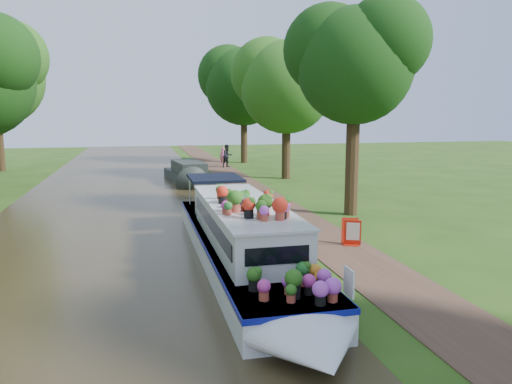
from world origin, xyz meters
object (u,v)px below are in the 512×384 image
object	(u,v)px
second_boat	(189,174)
sandwich_board	(351,233)
plant_boat	(243,239)
pedestrian_dark	(227,156)
pedestrian_pink	(223,156)

from	to	relation	value
second_boat	sandwich_board	size ratio (longest dim) A/B	8.04
plant_boat	sandwich_board	world-z (taller)	plant_boat
sandwich_board	pedestrian_dark	size ratio (longest dim) A/B	0.49
plant_boat	pedestrian_pink	size ratio (longest dim) A/B	8.85
second_boat	pedestrian_pink	size ratio (longest dim) A/B	4.61
sandwich_board	second_boat	bearing A→B (deg)	126.70
plant_boat	sandwich_board	bearing A→B (deg)	21.68
sandwich_board	pedestrian_pink	size ratio (longest dim) A/B	0.57
plant_boat	pedestrian_pink	xyz separation A→B (m)	(4.03, 27.18, -0.06)
plant_boat	pedestrian_pink	bearing A→B (deg)	81.56
plant_boat	pedestrian_pink	world-z (taller)	plant_boat
plant_boat	pedestrian_dark	distance (m)	26.16
second_boat	pedestrian_dark	size ratio (longest dim) A/B	3.92
sandwich_board	pedestrian_pink	world-z (taller)	pedestrian_pink
pedestrian_dark	second_boat	bearing A→B (deg)	-140.88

